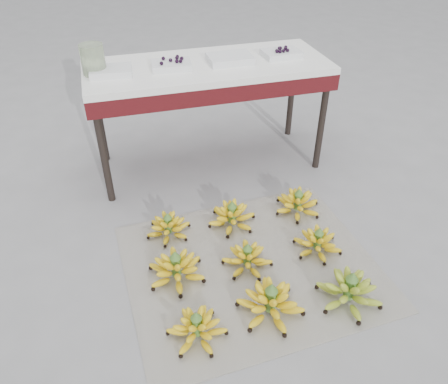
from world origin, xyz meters
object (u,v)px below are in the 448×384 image
object	(u,v)px
newspaper_mat	(251,266)
tray_far_right	(281,53)
bunch_back_right	(298,204)
bunch_front_right	(349,291)
bunch_front_center	(270,303)
tray_far_left	(111,71)
bunch_front_left	(197,328)
bunch_mid_right	(318,242)
tray_left	(171,65)
glass_jar	(93,59)
bunch_mid_left	(176,269)
bunch_mid_center	(247,258)
bunch_back_left	(169,227)
bunch_back_center	(232,216)
tray_right	(230,59)
vendor_table	(208,76)

from	to	relation	value
newspaper_mat	tray_far_right	distance (m)	1.36
bunch_back_right	bunch_front_right	bearing A→B (deg)	-92.74
bunch_front_right	tray_far_right	xyz separation A→B (m)	(0.15, 1.35, 0.66)
bunch_front_center	tray_far_left	world-z (taller)	tray_far_left
bunch_front_center	tray_far_right	bearing A→B (deg)	48.65
bunch_front_left	bunch_mid_right	xyz separation A→B (m)	(0.74, 0.35, -0.00)
bunch_front_center	tray_far_left	size ratio (longest dim) A/B	1.58
tray_left	glass_jar	xyz separation A→B (m)	(-0.44, 0.03, 0.06)
tray_far_left	glass_jar	bearing A→B (deg)	161.83
bunch_mid_left	bunch_mid_center	xyz separation A→B (m)	(0.36, -0.02, -0.01)
tray_far_left	tray_left	xyz separation A→B (m)	(0.35, 0.00, 0.00)
glass_jar	bunch_mid_left	bearing A→B (deg)	-76.94
newspaper_mat	tray_far_right	size ratio (longest dim) A/B	5.29
tray_far_right	bunch_back_left	bearing A→B (deg)	-143.15
bunch_mid_right	bunch_mid_center	bearing A→B (deg)	-171.21
bunch_front_left	bunch_mid_center	distance (m)	0.48
bunch_mid_center	tray_far_right	xyz separation A→B (m)	(0.54, 1.01, 0.67)
tray_far_right	newspaper_mat	bearing A→B (deg)	-117.01
bunch_mid_right	bunch_back_right	bearing A→B (deg)	91.73
tray_left	bunch_back_center	bearing A→B (deg)	-74.95
bunch_mid_center	bunch_back_right	world-z (taller)	bunch_back_right
bunch_mid_left	bunch_back_right	size ratio (longest dim) A/B	1.39
bunch_mid_right	bunch_back_center	world-z (taller)	bunch_back_center
bunch_mid_center	tray_far_right	size ratio (longest dim) A/B	1.31
newspaper_mat	bunch_back_right	world-z (taller)	bunch_back_right
newspaper_mat	bunch_back_left	xyz separation A→B (m)	(-0.36, 0.36, 0.05)
bunch_mid_left	tray_left	size ratio (longest dim) A/B	1.57
tray_far_right	tray_left	bearing A→B (deg)	-179.19
bunch_back_right	tray_left	world-z (taller)	tray_left
bunch_back_center	tray_right	size ratio (longest dim) A/B	1.08
newspaper_mat	vendor_table	bearing A→B (deg)	87.46
bunch_front_left	tray_far_left	distance (m)	1.51
tray_right	bunch_mid_right	bearing A→B (deg)	-78.89
bunch_mid_right	bunch_front_right	bearing A→B (deg)	-84.32
bunch_mid_left	vendor_table	xyz separation A→B (m)	(0.43, 1.00, 0.56)
bunch_mid_right	tray_far_left	xyz separation A→B (m)	(-0.90, 0.99, 0.67)
vendor_table	bunch_back_left	bearing A→B (deg)	-121.27
vendor_table	tray_far_right	distance (m)	0.48
bunch_back_right	tray_far_right	world-z (taller)	tray_far_right
bunch_front_center	tray_left	xyz separation A→B (m)	(-0.17, 1.31, 0.66)
bunch_back_left	glass_jar	xyz separation A→B (m)	(-0.25, 0.67, 0.74)
tray_right	newspaper_mat	bearing A→B (deg)	-100.15
tray_far_right	bunch_back_center	bearing A→B (deg)	-127.53
bunch_front_left	bunch_front_center	size ratio (longest dim) A/B	0.88
bunch_front_center	bunch_back_left	world-z (taller)	bunch_front_center
bunch_mid_right	bunch_mid_left	bearing A→B (deg)	-173.45
bunch_front_center	glass_jar	distance (m)	1.63
newspaper_mat	bunch_back_right	bearing A→B (deg)	40.77
tray_left	bunch_front_right	bearing A→B (deg)	-67.99
bunch_back_center	glass_jar	bearing A→B (deg)	134.84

